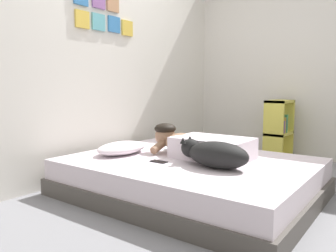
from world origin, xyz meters
name	(u,v)px	position (x,y,z in m)	size (l,w,h in m)	color
ground_plane	(220,196)	(0.00, 0.00, 0.00)	(11.95, 11.95, 0.00)	gray
back_wall	(103,54)	(0.00, 1.38, 1.25)	(3.98, 0.12, 2.50)	silver
side_wall_right	(283,61)	(2.04, 0.17, 1.25)	(0.10, 5.67, 2.50)	silver
bed	(189,177)	(-0.10, 0.24, 0.15)	(1.53, 2.00, 0.30)	#4C4742
pillow	(122,148)	(-0.28, 0.86, 0.36)	(0.52, 0.32, 0.11)	silver
person_lying	(198,145)	(0.03, 0.24, 0.41)	(0.43, 0.92, 0.27)	silver
dog	(214,154)	(-0.24, -0.07, 0.41)	(0.26, 0.57, 0.21)	black
coffee_cup	(172,145)	(0.18, 0.62, 0.34)	(0.12, 0.09, 0.07)	teal
cell_phone	(159,162)	(-0.35, 0.38, 0.31)	(0.07, 0.14, 0.01)	black
bookshelf	(278,129)	(1.67, 0.07, 0.39)	(0.45, 0.24, 0.75)	#D8CC4C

